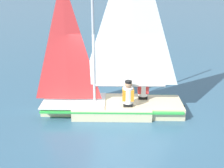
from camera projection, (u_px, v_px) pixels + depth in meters
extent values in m
plane|color=#38607A|center=(112.00, 112.00, 8.98)|extent=(260.00, 260.00, 0.00)
cube|color=beige|center=(112.00, 107.00, 8.91)|extent=(2.50, 1.55, 0.36)
cube|color=beige|center=(59.00, 106.00, 8.94)|extent=(1.06, 0.83, 0.36)
cube|color=beige|center=(166.00, 107.00, 8.88)|extent=(1.09, 1.24, 0.36)
cube|color=green|center=(112.00, 104.00, 8.87)|extent=(4.36, 1.71, 0.05)
cube|color=silver|center=(74.00, 101.00, 8.86)|extent=(2.05, 1.41, 0.04)
cylinder|color=#B7B7BC|center=(93.00, 18.00, 7.93)|extent=(0.08, 0.08, 5.21)
cylinder|color=#B7B7BC|center=(130.00, 85.00, 8.64)|extent=(2.18, 0.24, 0.07)
pyramid|color=white|center=(132.00, 9.00, 7.83)|extent=(2.07, 0.21, 4.50)
pyramid|color=red|center=(65.00, 41.00, 8.19)|extent=(1.47, 0.16, 3.66)
cube|color=black|center=(183.00, 109.00, 8.89)|extent=(0.08, 0.04, 0.25)
cube|color=black|center=(128.00, 109.00, 8.62)|extent=(0.30, 0.26, 0.45)
cylinder|color=white|center=(128.00, 95.00, 8.45)|extent=(0.32, 0.32, 0.50)
cube|color=orange|center=(128.00, 94.00, 8.45)|extent=(0.36, 0.29, 0.35)
sphere|color=#A87A56|center=(128.00, 84.00, 8.33)|extent=(0.22, 0.22, 0.22)
cylinder|color=black|center=(128.00, 82.00, 8.30)|extent=(0.22, 0.22, 0.06)
cube|color=black|center=(143.00, 102.00, 9.16)|extent=(0.30, 0.26, 0.45)
cylinder|color=white|center=(143.00, 88.00, 8.99)|extent=(0.32, 0.32, 0.50)
cube|color=red|center=(143.00, 88.00, 8.98)|extent=(0.36, 0.29, 0.35)
sphere|color=tan|center=(144.00, 78.00, 8.86)|extent=(0.22, 0.22, 0.22)
cylinder|color=red|center=(144.00, 76.00, 8.83)|extent=(0.22, 0.22, 0.06)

